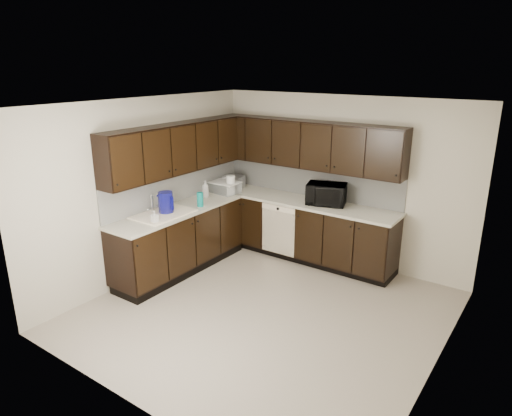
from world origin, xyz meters
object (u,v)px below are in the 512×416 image
(sink, at_px, (163,219))
(toaster_oven, at_px, (234,182))
(microwave, at_px, (326,194))
(storage_bin, at_px, (225,187))
(blue_pitcher, at_px, (166,203))

(sink, bearing_deg, toaster_oven, 92.35)
(microwave, distance_m, toaster_oven, 1.67)
(toaster_oven, xyz_separation_m, storage_bin, (0.06, -0.32, -0.02))
(toaster_oven, relative_size, blue_pitcher, 1.06)
(toaster_oven, distance_m, storage_bin, 0.33)
(microwave, bearing_deg, sink, -150.39)
(sink, xyz_separation_m, toaster_oven, (-0.07, 1.68, 0.16))
(sink, distance_m, toaster_oven, 1.69)
(toaster_oven, distance_m, blue_pitcher, 1.61)
(sink, xyz_separation_m, storage_bin, (-0.00, 1.36, 0.14))
(microwave, xyz_separation_m, toaster_oven, (-1.67, -0.04, -0.05))
(microwave, relative_size, blue_pitcher, 1.82)
(microwave, bearing_deg, storage_bin, 175.29)
(microwave, xyz_separation_m, storage_bin, (-1.61, -0.37, -0.07))
(storage_bin, bearing_deg, microwave, 12.81)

